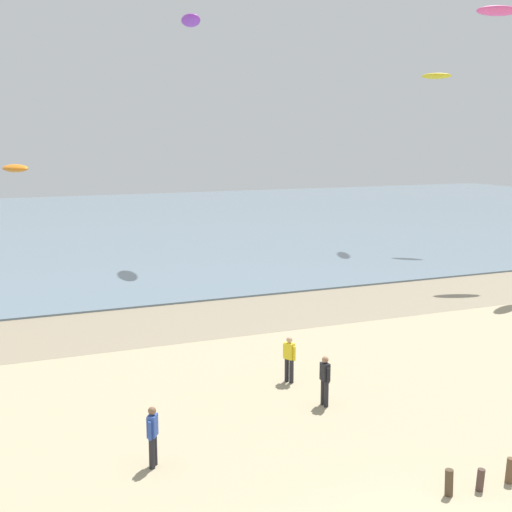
{
  "coord_description": "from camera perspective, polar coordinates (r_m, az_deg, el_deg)",
  "views": [
    {
      "loc": [
        -8.88,
        -10.22,
        8.85
      ],
      "look_at": [
        0.03,
        10.91,
        4.84
      ],
      "focal_mm": 48.07,
      "sensor_mm": 36.0,
      "label": 1
    }
  ],
  "objects": [
    {
      "name": "wet_sand_strip",
      "position": [
        33.46,
        -6.67,
        -5.48
      ],
      "size": [
        120.0,
        6.89,
        0.01
      ],
      "primitive_type": "cube",
      "color": "gray",
      "rests_on": "ground"
    },
    {
      "name": "person_nearest_camera",
      "position": [
        19.28,
        -8.59,
        -14.49
      ],
      "size": [
        0.38,
        0.5,
        1.71
      ],
      "color": "#232328",
      "rests_on": "ground"
    },
    {
      "name": "person_by_waterline",
      "position": [
        25.17,
        2.78,
        -8.47
      ],
      "size": [
        0.35,
        0.53,
        1.71
      ],
      "color": "#232328",
      "rests_on": "ground"
    },
    {
      "name": "kite_aloft_3",
      "position": [
        47.31,
        19.46,
        18.69
      ],
      "size": [
        2.89,
        1.75,
        0.8
      ],
      "primitive_type": "ellipsoid",
      "rotation": [
        -0.5,
        0.0,
        5.98
      ],
      "color": "#E54C99"
    },
    {
      "name": "kite_aloft_6",
      "position": [
        50.36,
        -5.46,
        18.93
      ],
      "size": [
        1.54,
        3.67,
        1.02
      ],
      "primitive_type": "ellipsoid",
      "rotation": [
        0.45,
        0.0,
        1.5
      ],
      "color": "purple"
    },
    {
      "name": "sea",
      "position": [
        70.58,
        -15.46,
        2.4
      ],
      "size": [
        160.0,
        70.0,
        0.1
      ],
      "primitive_type": "cube",
      "color": "slate",
      "rests_on": "ground"
    },
    {
      "name": "person_mid_beach",
      "position": [
        23.15,
        5.75,
        -10.17
      ],
      "size": [
        0.23,
        0.57,
        1.71
      ],
      "color": "#232328",
      "rests_on": "ground"
    },
    {
      "name": "kite_aloft_8",
      "position": [
        46.63,
        -19.41,
        6.9
      ],
      "size": [
        2.1,
        3.13,
        0.63
      ],
      "primitive_type": "ellipsoid",
      "rotation": [
        -0.17,
        0.0,
        1.97
      ],
      "color": "orange"
    },
    {
      "name": "kite_aloft_7",
      "position": [
        56.14,
        14.8,
        14.28
      ],
      "size": [
        2.24,
        2.07,
        0.62
      ],
      "primitive_type": "ellipsoid",
      "rotation": [
        0.41,
        0.0,
        2.44
      ],
      "color": "yellow"
    }
  ]
}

